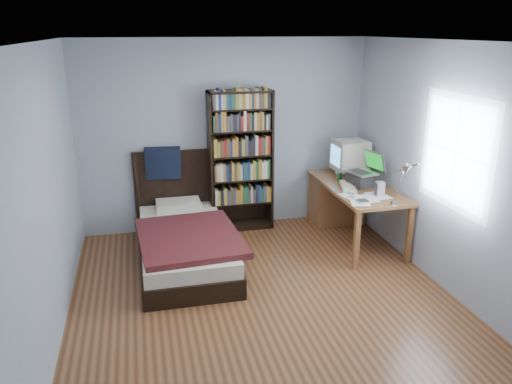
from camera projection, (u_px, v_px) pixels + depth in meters
room at (268, 181)px, 4.64m from camera, size 4.20×4.24×2.50m
desk at (341, 198)px, 6.76m from camera, size 0.75×1.64×0.73m
crt_monitor at (349, 156)px, 6.59m from camera, size 0.43×0.40×0.48m
laptop at (362, 176)px, 6.20m from camera, size 0.43×0.42×0.44m
desk_lamp at (404, 173)px, 5.07m from camera, size 0.22×0.50×0.59m
keyboard at (348, 186)px, 6.16m from camera, size 0.29×0.47×0.04m
speaker at (380, 189)px, 5.82m from camera, size 0.09×0.09×0.17m
soda_can at (339, 177)px, 6.43m from camera, size 0.06×0.06×0.11m
mouse at (348, 177)px, 6.52m from camera, size 0.06×0.10×0.04m
phone_silver at (351, 194)px, 5.90m from camera, size 0.07×0.10×0.02m
phone_grey at (352, 197)px, 5.77m from camera, size 0.05×0.09×0.02m
external_drive at (363, 202)px, 5.63m from camera, size 0.12×0.12×0.02m
bookshelf at (241, 161)px, 6.56m from camera, size 0.84×0.30×1.86m
bed at (184, 239)px, 5.84m from camera, size 1.17×2.10×1.16m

